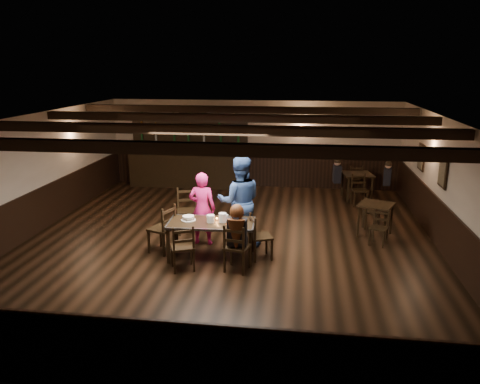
# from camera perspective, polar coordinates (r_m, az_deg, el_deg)

# --- Properties ---
(ground) EXTENTS (10.00, 10.00, 0.00)m
(ground) POSITION_cam_1_polar(r_m,az_deg,el_deg) (10.32, -1.46, -6.12)
(ground) COLOR black
(ground) RESTS_ON ground
(room_shell) EXTENTS (9.02, 10.02, 2.71)m
(room_shell) POSITION_cam_1_polar(r_m,az_deg,el_deg) (9.85, -1.44, 3.45)
(room_shell) COLOR beige
(room_shell) RESTS_ON ground
(dining_table) EXTENTS (1.75, 0.94, 0.75)m
(dining_table) POSITION_cam_1_polar(r_m,az_deg,el_deg) (9.32, -3.51, -4.06)
(dining_table) COLOR black
(dining_table) RESTS_ON ground
(chair_near_left) EXTENTS (0.55, 0.53, 0.91)m
(chair_near_left) POSITION_cam_1_polar(r_m,az_deg,el_deg) (8.81, -6.96, -6.39)
(chair_near_left) COLOR black
(chair_near_left) RESTS_ON ground
(chair_near_right) EXTENTS (0.52, 0.50, 0.93)m
(chair_near_right) POSITION_cam_1_polar(r_m,az_deg,el_deg) (8.70, -0.54, -6.45)
(chair_near_right) COLOR black
(chair_near_right) RESTS_ON ground
(chair_end_left) EXTENTS (0.59, 0.60, 1.01)m
(chair_end_left) POSITION_cam_1_polar(r_m,az_deg,el_deg) (9.69, -9.12, -4.03)
(chair_end_left) COLOR black
(chair_end_left) RESTS_ON ground
(chair_end_right) EXTENTS (0.54, 0.55, 0.92)m
(chair_end_right) POSITION_cam_1_polar(r_m,az_deg,el_deg) (9.30, 2.10, -5.05)
(chair_end_right) COLOR black
(chair_end_right) RESTS_ON ground
(chair_far_pushed) EXTENTS (0.60, 0.58, 1.03)m
(chair_far_pushed) POSITION_cam_1_polar(r_m,az_deg,el_deg) (10.85, -6.43, -1.74)
(chair_far_pushed) COLOR black
(chair_far_pushed) RESTS_ON ground
(woman_pink) EXTENTS (0.59, 0.40, 1.58)m
(woman_pink) POSITION_cam_1_polar(r_m,az_deg,el_deg) (10.02, -4.62, -2.03)
(woman_pink) COLOR #FC238E
(woman_pink) RESTS_ON ground
(man_blue) EXTENTS (1.06, 0.89, 1.95)m
(man_blue) POSITION_cam_1_polar(r_m,az_deg,el_deg) (9.86, -0.06, -1.16)
(man_blue) COLOR navy
(man_blue) RESTS_ON ground
(seated_person) EXTENTS (0.36, 0.54, 0.88)m
(seated_person) POSITION_cam_1_polar(r_m,az_deg,el_deg) (8.64, -0.37, -4.40)
(seated_person) COLOR black
(seated_person) RESTS_ON ground
(cake) EXTENTS (0.29, 0.29, 0.09)m
(cake) POSITION_cam_1_polar(r_m,az_deg,el_deg) (9.42, -6.31, -3.20)
(cake) COLOR white
(cake) RESTS_ON dining_table
(plate_stack_a) EXTENTS (0.16, 0.16, 0.15)m
(plate_stack_a) POSITION_cam_1_polar(r_m,az_deg,el_deg) (9.26, -3.60, -3.25)
(plate_stack_a) COLOR white
(plate_stack_a) RESTS_ON dining_table
(plate_stack_b) EXTENTS (0.15, 0.15, 0.18)m
(plate_stack_b) POSITION_cam_1_polar(r_m,az_deg,el_deg) (9.26, -2.14, -3.12)
(plate_stack_b) COLOR white
(plate_stack_b) RESTS_ON dining_table
(tea_light) EXTENTS (0.05, 0.05, 0.06)m
(tea_light) POSITION_cam_1_polar(r_m,az_deg,el_deg) (9.39, -2.85, -3.30)
(tea_light) COLOR #A5A8AD
(tea_light) RESTS_ON dining_table
(salt_shaker) EXTENTS (0.04, 0.04, 0.10)m
(salt_shaker) POSITION_cam_1_polar(r_m,az_deg,el_deg) (9.19, -1.16, -3.54)
(salt_shaker) COLOR silver
(salt_shaker) RESTS_ON dining_table
(pepper_shaker) EXTENTS (0.03, 0.03, 0.08)m
(pepper_shaker) POSITION_cam_1_polar(r_m,az_deg,el_deg) (9.17, -1.13, -3.62)
(pepper_shaker) COLOR #A5A8AD
(pepper_shaker) RESTS_ON dining_table
(drink_glass) EXTENTS (0.07, 0.07, 0.11)m
(drink_glass) POSITION_cam_1_polar(r_m,az_deg,el_deg) (9.38, -1.65, -3.09)
(drink_glass) COLOR silver
(drink_glass) RESTS_ON dining_table
(menu_red) EXTENTS (0.41, 0.36, 0.00)m
(menu_red) POSITION_cam_1_polar(r_m,az_deg,el_deg) (9.11, -0.55, -4.02)
(menu_red) COLOR #962D10
(menu_red) RESTS_ON dining_table
(menu_blue) EXTENTS (0.30, 0.21, 0.00)m
(menu_blue) POSITION_cam_1_polar(r_m,az_deg,el_deg) (9.34, -0.27, -3.52)
(menu_blue) COLOR navy
(menu_blue) RESTS_ON dining_table
(bar_counter) EXTENTS (3.90, 0.70, 2.20)m
(bar_counter) POSITION_cam_1_polar(r_m,az_deg,el_deg) (14.95, -6.25, 3.48)
(bar_counter) COLOR black
(bar_counter) RESTS_ON ground
(back_table_a) EXTENTS (0.93, 0.93, 0.75)m
(back_table_a) POSITION_cam_1_polar(r_m,az_deg,el_deg) (10.93, 16.24, -1.95)
(back_table_a) COLOR black
(back_table_a) RESTS_ON ground
(back_table_b) EXTENTS (0.94, 0.94, 0.75)m
(back_table_b) POSITION_cam_1_polar(r_m,az_deg,el_deg) (13.79, 14.11, 1.78)
(back_table_b) COLOR black
(back_table_b) RESTS_ON ground
(bg_patron_left) EXTENTS (0.23, 0.36, 0.71)m
(bg_patron_left) POSITION_cam_1_polar(r_m,az_deg,el_deg) (13.74, 11.75, 2.60)
(bg_patron_left) COLOR black
(bg_patron_left) RESTS_ON ground
(bg_patron_right) EXTENTS (0.26, 0.36, 0.68)m
(bg_patron_right) POSITION_cam_1_polar(r_m,az_deg,el_deg) (13.82, 17.56, 2.22)
(bg_patron_right) COLOR black
(bg_patron_right) RESTS_ON ground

